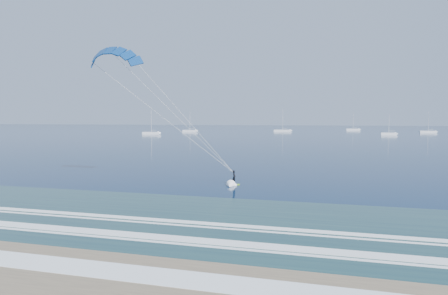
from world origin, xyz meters
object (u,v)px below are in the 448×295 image
at_px(sailboat_1, 190,131).
at_px(sailboat_2, 283,131).
at_px(sailboat_0, 151,133).
at_px(kitesurfer_rig, 172,112).
at_px(sailboat_5, 428,132).
at_px(sailboat_3, 389,134).
at_px(sailboat_4, 353,129).

height_order(sailboat_1, sailboat_2, sailboat_2).
relative_size(sailboat_0, sailboat_2, 0.89).
height_order(kitesurfer_rig, sailboat_5, kitesurfer_rig).
xyz_separation_m(kitesurfer_rig, sailboat_3, (42.13, 157.23, -7.72)).
bearing_deg(sailboat_5, sailboat_4, 134.72).
relative_size(kitesurfer_rig, sailboat_3, 1.84).
height_order(kitesurfer_rig, sailboat_0, kitesurfer_rig).
xyz_separation_m(sailboat_1, sailboat_4, (92.09, 56.81, -0.00)).
distance_m(kitesurfer_rig, sailboat_5, 205.32).
bearing_deg(sailboat_5, sailboat_3, -123.32).
bearing_deg(sailboat_5, sailboat_1, -171.40).
bearing_deg(sailboat_4, sailboat_2, -138.08).
bearing_deg(sailboat_0, sailboat_2, 45.62).
bearing_deg(sailboat_2, sailboat_3, -34.58).
xyz_separation_m(sailboat_2, sailboat_4, (41.25, 37.03, -0.01)).
distance_m(sailboat_2, sailboat_4, 55.44).
relative_size(sailboat_1, sailboat_5, 1.04).
bearing_deg(kitesurfer_rig, sailboat_2, 93.47).
distance_m(kitesurfer_rig, sailboat_0, 152.86).
distance_m(sailboat_4, sailboat_5, 52.48).
height_order(sailboat_2, sailboat_3, sailboat_2).
distance_m(sailboat_0, sailboat_3, 112.59).
height_order(kitesurfer_rig, sailboat_1, kitesurfer_rig).
xyz_separation_m(sailboat_0, sailboat_5, (134.91, 57.71, -0.00)).
bearing_deg(sailboat_0, sailboat_1, 81.22).
height_order(sailboat_0, sailboat_5, sailboat_0).
relative_size(sailboat_2, sailboat_4, 1.18).
bearing_deg(sailboat_2, sailboat_5, -0.19).
height_order(sailboat_2, sailboat_4, sailboat_2).
bearing_deg(sailboat_3, sailboat_0, -169.35).
xyz_separation_m(kitesurfer_rig, sailboat_5, (66.40, 194.14, -7.71)).
distance_m(sailboat_1, sailboat_2, 54.55).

